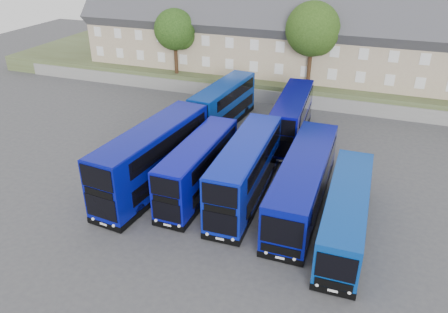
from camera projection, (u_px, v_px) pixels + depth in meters
ground at (204, 224)px, 29.30m from camera, size 120.00×120.00×0.00m
retaining_wall at (286, 99)px, 48.93m from camera, size 70.00×0.40×1.50m
earth_bank at (304, 73)px, 57.15m from camera, size 80.00×20.00×2.00m
terrace_row at (276, 33)px, 52.16m from camera, size 48.00×10.40×11.20m
dd_front_left at (153, 159)px, 32.55m from camera, size 3.98×12.33×4.82m
dd_front_mid at (198, 169)px, 32.04m from camera, size 2.51×10.30×4.07m
dd_front_right at (245, 172)px, 31.15m from camera, size 2.86×11.30×4.46m
dd_rear_left at (223, 106)px, 43.42m from camera, size 3.41×10.68×4.17m
dd_rear_right at (292, 119)px, 40.29m from camera, size 3.05×10.85×4.26m
coach_east_a at (303, 183)px, 30.63m from camera, size 2.89×13.43×3.67m
coach_east_b at (346, 214)px, 27.69m from camera, size 2.65×11.76×3.20m
tree_west at (176, 31)px, 51.21m from camera, size 4.80×4.80×7.65m
tree_mid at (314, 31)px, 46.24m from camera, size 5.76×5.76×9.18m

